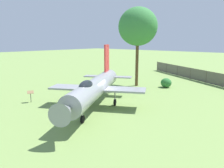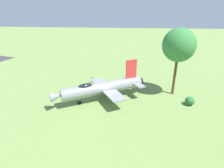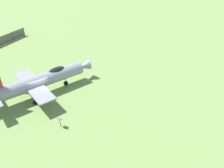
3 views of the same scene
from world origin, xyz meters
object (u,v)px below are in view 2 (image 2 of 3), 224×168
display_jet (101,88)px  info_plaque (92,79)px  shade_tree (179,45)px  shrub_near_fence (190,101)px

display_jet → info_plaque: bearing=-98.6°
shade_tree → info_plaque: (3.18, 13.47, -6.82)m
display_jet → shrub_near_fence: display_jet is taller
shade_tree → shrub_near_fence: size_ratio=7.28×
display_jet → shade_tree: bearing=166.3°
display_jet → shrub_near_fence: bearing=148.8°
shade_tree → shrub_near_fence: shade_tree is taller
display_jet → shade_tree: (3.21, -10.97, 5.72)m
info_plaque → display_jet: bearing=-158.6°
shade_tree → shrub_near_fence: 8.06m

